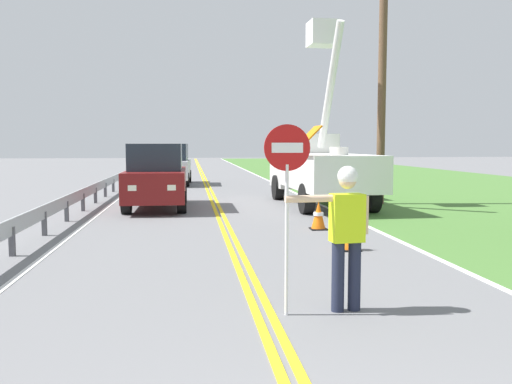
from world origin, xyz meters
name	(u,v)px	position (x,y,z in m)	size (l,w,h in m)	color
grass_verge_right	(482,193)	(11.60, 20.00, 0.00)	(16.00, 110.00, 0.01)	#477533
centerline_yellow_left	(209,196)	(-0.09, 20.00, 0.01)	(0.11, 110.00, 0.01)	yellow
centerline_yellow_right	(214,196)	(0.09, 20.00, 0.01)	(0.11, 110.00, 0.01)	yellow
edge_line_right	(299,195)	(3.60, 20.00, 0.01)	(0.12, 110.00, 0.01)	silver
edge_line_left	(120,197)	(-3.60, 20.00, 0.01)	(0.12, 110.00, 0.01)	silver
flagger_worker	(346,229)	(1.04, 4.71, 1.05)	(1.08, 0.28, 1.83)	#1E2338
stop_sign_paddle	(287,176)	(0.27, 4.63, 1.71)	(0.56, 0.04, 2.33)	silver
utility_bucket_truck	(317,163)	(3.52, 16.57, 1.44)	(2.67, 6.89, 6.13)	white
oncoming_suv_nearest	(157,176)	(-1.95, 16.07, 1.06)	(1.92, 4.61, 2.10)	maroon
oncoming_suv_second	(171,164)	(-1.80, 26.41, 1.06)	(2.04, 4.66, 2.10)	silver
utility_pole_near	(382,68)	(5.72, 16.38, 4.68)	(1.80, 0.28, 9.00)	brown
traffic_cone_lead	(349,233)	(2.23, 8.48, 0.34)	(0.40, 0.40, 0.70)	orange
traffic_cone_mid	(318,216)	(2.24, 11.09, 0.34)	(0.40, 0.40, 0.70)	orange
guardrail_left_shoulder	(89,191)	(-4.20, 16.71, 0.52)	(0.10, 32.00, 0.71)	#9EA0A3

